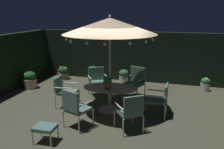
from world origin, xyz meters
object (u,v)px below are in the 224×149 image
at_px(patio_chair_northeast, 98,79).
at_px(potted_plant_front_corner, 30,80).
at_px(patio_umbrella, 110,26).
at_px(ottoman_footrest, 45,128).
at_px(patio_dining_table, 110,93).
at_px(centerpiece_planter, 107,81).
at_px(patio_chair_north, 135,80).
at_px(potted_plant_left_far, 63,73).
at_px(patio_chair_south, 130,110).
at_px(patio_chair_southeast, 75,106).
at_px(potted_plant_back_center, 93,72).
at_px(potted_plant_right_near, 124,76).
at_px(patio_chair_east, 64,89).
at_px(patio_chair_southwest, 159,98).
at_px(potted_plant_right_far, 205,84).

distance_m(patio_chair_northeast, potted_plant_front_corner, 2.78).
distance_m(patio_umbrella, ottoman_footrest, 3.21).
xyz_separation_m(patio_dining_table, centerpiece_planter, (-0.02, -0.18, 0.41)).
bearing_deg(patio_chair_north, potted_plant_left_far, 158.54).
distance_m(patio_dining_table, patio_chair_northeast, 1.46).
bearing_deg(patio_chair_south, patio_chair_northeast, 125.20).
xyz_separation_m(patio_chair_southeast, patio_chair_south, (1.39, 0.19, -0.01)).
bearing_deg(potted_plant_back_center, ottoman_footrest, -81.57).
xyz_separation_m(patio_chair_north, potted_plant_right_near, (-0.78, 1.53, -0.31)).
xyz_separation_m(patio_chair_northeast, patio_chair_east, (-0.63, -1.33, -0.00)).
relative_size(patio_chair_southeast, patio_chair_southwest, 1.09).
bearing_deg(patio_chair_north, potted_plant_back_center, 142.94).
xyz_separation_m(patio_chair_north, patio_chair_southeast, (-1.04, -2.73, -0.01)).
distance_m(patio_chair_north, potted_plant_left_far, 3.74).
bearing_deg(potted_plant_right_near, potted_plant_front_corner, -153.05).
distance_m(patio_chair_southwest, potted_plant_left_far, 5.20).
height_order(patio_chair_north, potted_plant_back_center, patio_chair_north).
height_order(centerpiece_planter, patio_chair_southeast, centerpiece_planter).
height_order(patio_umbrella, patio_chair_southeast, patio_umbrella).
relative_size(patio_chair_southeast, potted_plant_right_far, 2.01).
bearing_deg(patio_chair_southeast, patio_chair_south, 7.76).
height_order(centerpiece_planter, patio_chair_northeast, centerpiece_planter).
xyz_separation_m(patio_dining_table, potted_plant_left_far, (-2.94, 2.73, -0.28)).
bearing_deg(potted_plant_right_far, potted_plant_left_far, 179.87).
distance_m(patio_chair_northeast, patio_chair_southwest, 2.59).
distance_m(centerpiece_planter, patio_chair_north, 1.68).
relative_size(centerpiece_planter, patio_chair_southeast, 0.38).
height_order(ottoman_footrest, potted_plant_back_center, potted_plant_back_center).
height_order(patio_chair_east, patio_chair_south, patio_chair_south).
height_order(patio_chair_southwest, ottoman_footrest, patio_chair_southwest).
relative_size(patio_chair_northeast, potted_plant_front_corner, 1.47).
height_order(patio_chair_northeast, potted_plant_left_far, patio_chair_northeast).
height_order(centerpiece_planter, potted_plant_left_far, centerpiece_planter).
height_order(patio_chair_north, patio_chair_southeast, patio_chair_north).
relative_size(potted_plant_right_near, potted_plant_left_far, 1.01).
bearing_deg(patio_chair_north, patio_chair_southeast, -110.89).
bearing_deg(patio_chair_north, centerpiece_planter, -109.35).
distance_m(potted_plant_right_far, potted_plant_back_center, 4.63).
distance_m(patio_umbrella, patio_chair_east, 2.44).
height_order(centerpiece_planter, potted_plant_right_far, centerpiece_planter).
xyz_separation_m(patio_chair_east, potted_plant_front_corner, (-2.14, 1.32, -0.24)).
bearing_deg(centerpiece_planter, potted_plant_front_corner, 158.87).
relative_size(patio_chair_southeast, potted_plant_front_corner, 1.56).
distance_m(patio_chair_south, potted_plant_left_far, 5.46).
relative_size(patio_chair_southwest, potted_plant_back_center, 1.60).
xyz_separation_m(centerpiece_planter, patio_chair_east, (-1.43, 0.06, -0.39)).
bearing_deg(potted_plant_right_far, centerpiece_planter, -135.62).
relative_size(centerpiece_planter, potted_plant_back_center, 0.67).
relative_size(patio_chair_east, potted_plant_right_near, 1.70).
relative_size(patio_umbrella, ottoman_footrest, 5.70).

